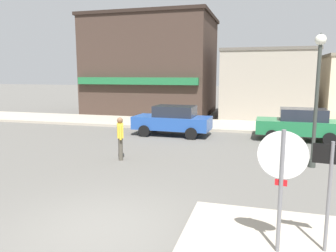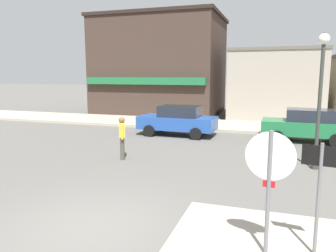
{
  "view_description": "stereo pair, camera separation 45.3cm",
  "coord_description": "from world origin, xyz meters",
  "px_view_note": "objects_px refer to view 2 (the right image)",
  "views": [
    {
      "loc": [
        3.13,
        -5.77,
        3.21
      ],
      "look_at": [
        0.24,
        4.5,
        1.5
      ],
      "focal_mm": 35.0,
      "sensor_mm": 36.0,
      "label": 1
    },
    {
      "loc": [
        3.56,
        -5.64,
        3.21
      ],
      "look_at": [
        0.24,
        4.5,
        1.5
      ],
      "focal_mm": 35.0,
      "sensor_mm": 36.0,
      "label": 2
    }
  ],
  "objects_px": {
    "parked_car_second": "(307,125)",
    "pedestrian_crossing_near": "(122,137)",
    "one_way_sign": "(319,188)",
    "stop_sign": "(269,177)",
    "lamp_post": "(321,81)",
    "parked_car_nearest": "(178,120)"
  },
  "relations": [
    {
      "from": "stop_sign",
      "to": "parked_car_nearest",
      "type": "bearing_deg",
      "value": 113.8
    },
    {
      "from": "parked_car_nearest",
      "to": "pedestrian_crossing_near",
      "type": "relative_size",
      "value": 2.52
    },
    {
      "from": "parked_car_second",
      "to": "parked_car_nearest",
      "type": "bearing_deg",
      "value": -177.13
    },
    {
      "from": "lamp_post",
      "to": "parked_car_nearest",
      "type": "xyz_separation_m",
      "value": [
        -6.19,
        4.46,
        -2.15
      ]
    },
    {
      "from": "stop_sign",
      "to": "parked_car_second",
      "type": "xyz_separation_m",
      "value": [
        1.51,
        11.11,
        -0.71
      ]
    },
    {
      "from": "stop_sign",
      "to": "pedestrian_crossing_near",
      "type": "xyz_separation_m",
      "value": [
        -5.38,
        5.46,
        -0.65
      ]
    },
    {
      "from": "one_way_sign",
      "to": "lamp_post",
      "type": "xyz_separation_m",
      "value": [
        0.63,
        6.11,
        1.63
      ]
    },
    {
      "from": "parked_car_nearest",
      "to": "pedestrian_crossing_near",
      "type": "bearing_deg",
      "value": -96.56
    },
    {
      "from": "parked_car_second",
      "to": "pedestrian_crossing_near",
      "type": "height_order",
      "value": "pedestrian_crossing_near"
    },
    {
      "from": "one_way_sign",
      "to": "lamp_post",
      "type": "height_order",
      "value": "lamp_post"
    },
    {
      "from": "lamp_post",
      "to": "parked_car_second",
      "type": "xyz_separation_m",
      "value": [
        0.08,
        4.77,
        -2.15
      ]
    },
    {
      "from": "stop_sign",
      "to": "one_way_sign",
      "type": "height_order",
      "value": "stop_sign"
    },
    {
      "from": "lamp_post",
      "to": "parked_car_second",
      "type": "bearing_deg",
      "value": 89.03
    },
    {
      "from": "parked_car_nearest",
      "to": "one_way_sign",
      "type": "bearing_deg",
      "value": -62.26
    },
    {
      "from": "one_way_sign",
      "to": "parked_car_nearest",
      "type": "xyz_separation_m",
      "value": [
        -5.56,
        10.57,
        -0.52
      ]
    },
    {
      "from": "stop_sign",
      "to": "lamp_post",
      "type": "distance_m",
      "value": 6.66
    },
    {
      "from": "parked_car_second",
      "to": "lamp_post",
      "type": "bearing_deg",
      "value": -90.97
    },
    {
      "from": "lamp_post",
      "to": "pedestrian_crossing_near",
      "type": "height_order",
      "value": "lamp_post"
    },
    {
      "from": "parked_car_second",
      "to": "pedestrian_crossing_near",
      "type": "distance_m",
      "value": 8.91
    },
    {
      "from": "pedestrian_crossing_near",
      "to": "parked_car_nearest",
      "type": "bearing_deg",
      "value": 83.44
    },
    {
      "from": "one_way_sign",
      "to": "stop_sign",
      "type": "bearing_deg",
      "value": -163.86
    },
    {
      "from": "lamp_post",
      "to": "pedestrian_crossing_near",
      "type": "distance_m",
      "value": 7.17
    }
  ]
}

